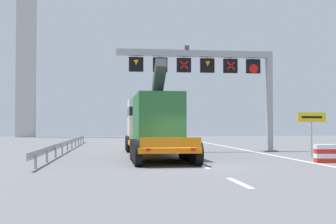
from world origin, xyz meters
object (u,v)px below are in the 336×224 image
(overhead_lane_gantry, at_px, (213,70))
(crash_barrier_striped, at_px, (325,154))
(bridge_pylon_distant, at_px, (27,7))
(exit_sign_yellow, at_px, (312,123))
(heavy_haul_truck_orange, at_px, (152,123))

(overhead_lane_gantry, relative_size, crash_barrier_striped, 10.64)
(overhead_lane_gantry, distance_m, bridge_pylon_distant, 48.97)
(crash_barrier_striped, bearing_deg, exit_sign_yellow, 74.18)
(exit_sign_yellow, bearing_deg, bridge_pylon_distant, 118.21)
(crash_barrier_striped, bearing_deg, bridge_pylon_distant, 115.40)
(heavy_haul_truck_orange, xyz_separation_m, crash_barrier_striped, (8.01, -6.35, -1.54))
(heavy_haul_truck_orange, height_order, crash_barrier_striped, heavy_haul_truck_orange)
(overhead_lane_gantry, distance_m, exit_sign_yellow, 8.10)
(exit_sign_yellow, bearing_deg, overhead_lane_gantry, 129.33)
(bridge_pylon_distant, bearing_deg, exit_sign_yellow, -61.79)
(heavy_haul_truck_orange, distance_m, crash_barrier_striped, 10.34)
(crash_barrier_striped, xyz_separation_m, bridge_pylon_distant, (-24.28, 51.14, 20.23))
(overhead_lane_gantry, bearing_deg, exit_sign_yellow, -50.67)
(exit_sign_yellow, xyz_separation_m, bridge_pylon_distant, (-25.37, 47.29, 18.68))
(bridge_pylon_distant, bearing_deg, overhead_lane_gantry, -63.49)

